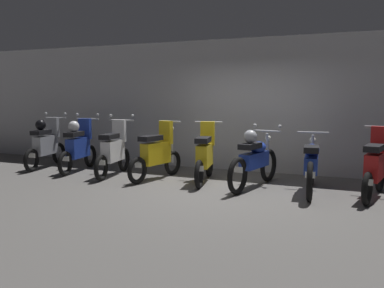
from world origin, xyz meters
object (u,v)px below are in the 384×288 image
Objects in this scene: motorbike_slot_6 at (311,165)px; motorbike_slot_0 at (46,144)px; motorbike_slot_1 at (79,146)px; motorbike_slot_2 at (114,151)px; motorbike_slot_7 at (375,167)px; motorbike_slot_3 at (157,153)px; motorbike_slot_4 at (205,156)px; motorbike_slot_5 at (255,159)px.

motorbike_slot_0 is at bearing 178.02° from motorbike_slot_6.
motorbike_slot_1 is 1.00× the size of motorbike_slot_2.
motorbike_slot_0 is 1.00× the size of motorbike_slot_7.
motorbike_slot_0 is 1.00× the size of motorbike_slot_3.
motorbike_slot_4 is 0.85× the size of motorbike_slot_6.
motorbike_slot_5 reaches higher than motorbike_slot_6.
motorbike_slot_2 is at bearing -176.71° from motorbike_slot_4.
motorbike_slot_7 is (5.10, 0.02, -0.00)m from motorbike_slot_2.
motorbike_slot_0 and motorbike_slot_2 have the same top height.
motorbike_slot_3 is at bearing -3.21° from motorbike_slot_1.
motorbike_slot_2 is at bearing -179.38° from motorbike_slot_3.
motorbike_slot_1 is at bearing 178.99° from motorbike_slot_7.
motorbike_slot_0 is at bearing 174.83° from motorbike_slot_1.
motorbike_slot_3 is 0.86× the size of motorbike_slot_5.
motorbike_slot_2 is 5.10m from motorbike_slot_7.
motorbike_slot_4 is (2.04, 0.12, -0.00)m from motorbike_slot_2.
motorbike_slot_4 is at bearing 173.47° from motorbike_slot_5.
motorbike_slot_7 is at bearing 0.20° from motorbike_slot_2.
motorbike_slot_0 reaches higher than motorbike_slot_5.
motorbike_slot_4 is at bearing 3.29° from motorbike_slot_2.
motorbike_slot_2 is 3.06m from motorbike_slot_5.
motorbike_slot_6 is at bearing -179.37° from motorbike_slot_7.
motorbike_slot_4 and motorbike_slot_7 have the same top height.
motorbike_slot_3 is at bearing -3.86° from motorbike_slot_0.
motorbike_slot_2 is 2.04m from motorbike_slot_4.
motorbike_slot_5 is at bearing -6.53° from motorbike_slot_4.
motorbike_slot_4 is 1.00× the size of motorbike_slot_7.
motorbike_slot_7 is (6.12, -0.11, -0.04)m from motorbike_slot_1.
motorbike_slot_0 is 2.05m from motorbike_slot_2.
motorbike_slot_0 reaches higher than motorbike_slot_6.
motorbike_slot_6 is (4.08, 0.01, -0.04)m from motorbike_slot_2.
motorbike_slot_6 is (2.04, -0.11, -0.03)m from motorbike_slot_4.
motorbike_slot_4 is 2.04m from motorbike_slot_6.
motorbike_slot_7 is (7.14, -0.20, -0.04)m from motorbike_slot_0.
motorbike_slot_1 is (1.02, -0.09, 0.00)m from motorbike_slot_0.
motorbike_slot_0 is 3.07m from motorbike_slot_3.
motorbike_slot_3 and motorbike_slot_7 have the same top height.
motorbike_slot_4 is at bearing 178.15° from motorbike_slot_7.
motorbike_slot_2 is 0.87× the size of motorbike_slot_5.
motorbike_slot_2 reaches higher than motorbike_slot_4.
motorbike_slot_3 reaches higher than motorbike_slot_5.
motorbike_slot_4 is at bearing 6.03° from motorbike_slot_3.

